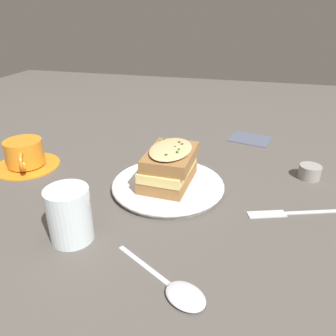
% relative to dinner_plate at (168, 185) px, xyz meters
% --- Properties ---
extents(ground_plane, '(2.40, 2.40, 0.00)m').
position_rel_dinner_plate_xyz_m(ground_plane, '(-0.02, 0.03, -0.01)').
color(ground_plane, '#514C47').
extents(dinner_plate, '(0.24, 0.24, 0.02)m').
position_rel_dinner_plate_xyz_m(dinner_plate, '(0.00, 0.00, 0.00)').
color(dinner_plate, white).
rests_on(dinner_plate, ground_plane).
extents(sandwich, '(0.10, 0.14, 0.08)m').
position_rel_dinner_plate_xyz_m(sandwich, '(-0.00, -0.00, 0.05)').
color(sandwich, olive).
rests_on(sandwich, dinner_plate).
extents(teacup_with_saucer, '(0.15, 0.15, 0.07)m').
position_rel_dinner_plate_xyz_m(teacup_with_saucer, '(0.36, -0.02, 0.02)').
color(teacup_with_saucer, orange).
rests_on(teacup_with_saucer, ground_plane).
extents(water_glass, '(0.07, 0.07, 0.09)m').
position_rel_dinner_plate_xyz_m(water_glass, '(0.11, 0.20, 0.04)').
color(water_glass, silver).
rests_on(water_glass, ground_plane).
extents(fork, '(0.18, 0.08, 0.00)m').
position_rel_dinner_plate_xyz_m(fork, '(-0.24, 0.03, -0.01)').
color(fork, silver).
rests_on(fork, ground_plane).
extents(spoon, '(0.17, 0.11, 0.01)m').
position_rel_dinner_plate_xyz_m(spoon, '(-0.09, 0.27, -0.00)').
color(spoon, silver).
rests_on(spoon, ground_plane).
extents(napkin, '(0.13, 0.12, 0.00)m').
position_rel_dinner_plate_xyz_m(napkin, '(-0.16, -0.34, -0.01)').
color(napkin, '#4C5166').
rests_on(napkin, ground_plane).
extents(condiment_pot, '(0.05, 0.05, 0.03)m').
position_rel_dinner_plate_xyz_m(condiment_pot, '(-0.30, -0.13, 0.01)').
color(condiment_pot, gray).
rests_on(condiment_pot, ground_plane).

